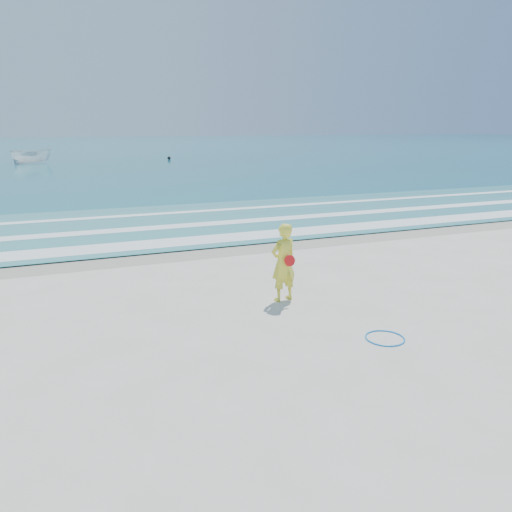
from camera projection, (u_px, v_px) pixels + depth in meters
name	position (u px, v px, depth m)	size (l,w,h in m)	color
ground	(303.00, 369.00, 8.71)	(400.00, 400.00, 0.00)	silver
wet_sand	(181.00, 252.00, 16.78)	(400.00, 2.40, 0.00)	#B2A893
ocean	(70.00, 146.00, 102.94)	(400.00, 190.00, 0.04)	#19727F
shallow	(153.00, 224.00, 21.26)	(400.00, 10.00, 0.01)	#59B7AD
foam_near	(172.00, 242.00, 17.94)	(400.00, 1.40, 0.01)	white
foam_mid	(157.00, 228.00, 20.54)	(400.00, 0.90, 0.01)	white
foam_far	(143.00, 215.00, 23.50)	(400.00, 0.60, 0.01)	white
hoop	(385.00, 338.00, 9.94)	(0.78, 0.78, 0.03)	#0C83E4
boat	(32.00, 156.00, 55.60)	(1.67, 4.43, 1.71)	white
buoy	(169.00, 158.00, 61.85)	(0.41, 0.41, 0.41)	black
woman	(283.00, 262.00, 11.92)	(0.78, 0.60, 1.90)	yellow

